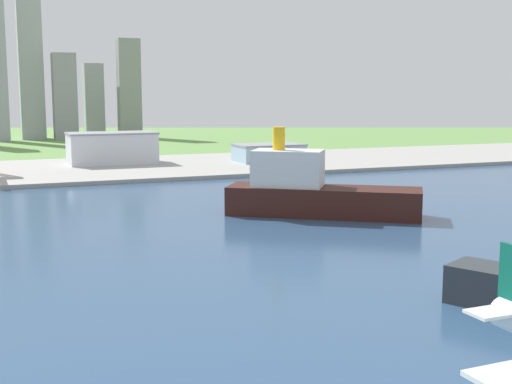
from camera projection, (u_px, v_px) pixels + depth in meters
ground_plane at (167, 223)px, 265.22m from camera, size 2400.00×2400.00×0.00m
water_bay at (216, 256)px, 210.22m from camera, size 840.00×360.00×0.15m
industrial_pier at (92, 169)px, 439.16m from camera, size 840.00×140.00×2.50m
cargo_ship at (313, 192)px, 279.33m from camera, size 76.72×62.72×36.28m
warehouse_main at (112, 148)px, 463.84m from camera, size 59.26×32.23×21.32m
warehouse_annex at (269, 153)px, 478.27m from camera, size 46.73×30.01×12.37m
distant_skyline at (27, 84)px, 726.23m from camera, size 269.37×74.46×157.69m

